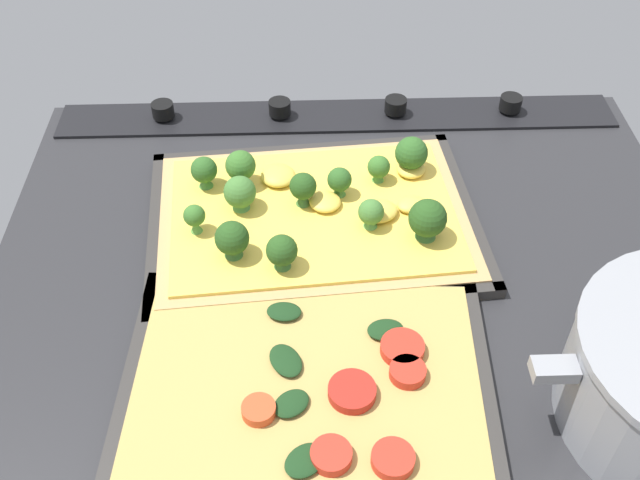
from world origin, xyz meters
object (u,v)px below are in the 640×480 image
object	(u,v)px
baking_tray_front	(313,222)
veggie_pizza_back	(312,390)
broccoli_pizza	(315,210)
baking_tray_back	(307,393)

from	to	relation	value
baking_tray_front	veggie_pizza_back	world-z (taller)	veggie_pizza_back
baking_tray_front	broccoli_pizza	xyz separation A→B (cm)	(-0.23, -0.13, 1.68)
baking_tray_front	veggie_pizza_back	bearing A→B (deg)	88.23
baking_tray_back	veggie_pizza_back	xyz separation A→B (cm)	(-0.50, 0.15, 0.71)
baking_tray_front	baking_tray_back	size ratio (longest dim) A/B	1.10
baking_tray_front	baking_tray_back	distance (cm)	22.05
baking_tray_front	baking_tray_back	world-z (taller)	same
baking_tray_front	broccoli_pizza	size ratio (longest dim) A/B	1.07
broccoli_pizza	veggie_pizza_back	bearing A→B (deg)	87.66
baking_tray_back	broccoli_pizza	bearing A→B (deg)	-93.65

